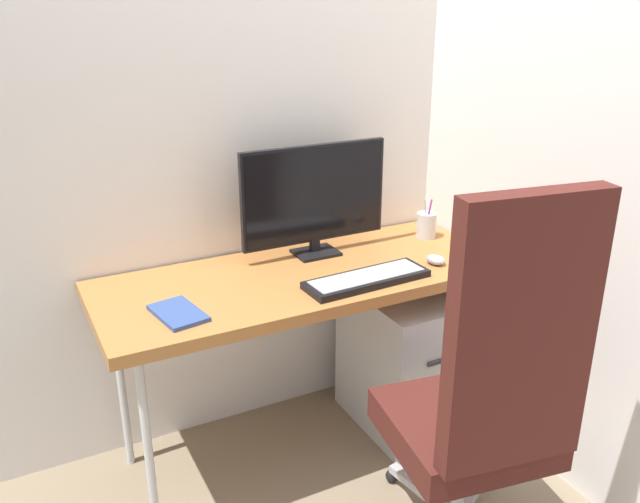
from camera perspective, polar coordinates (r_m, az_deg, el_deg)
The scene contains 11 objects.
ground_plane at distance 2.83m, azimuth -1.32°, elevation -16.14°, with size 8.00×8.00×0.00m, color gray.
wall_back at distance 2.57m, azimuth -4.96°, elevation 14.08°, with size 3.37×0.04×2.80m, color white.
wall_side_right at distance 2.51m, azimuth 18.20°, elevation 12.97°, with size 0.04×2.45×2.80m, color white.
desk at distance 2.46m, azimuth -1.45°, elevation -2.82°, with size 1.52×0.61×0.76m.
office_chair at distance 2.04m, azimuth 14.31°, elevation -11.82°, with size 0.64×0.64×1.28m.
filing_cabinet at distance 2.85m, azimuth 8.09°, elevation -8.81°, with size 0.48×0.51×0.60m.
monitor at distance 2.55m, azimuth -0.47°, elevation 4.76°, with size 0.60×0.14×0.44m.
keyboard at distance 2.36m, azimuth 4.07°, elevation -2.38°, with size 0.47×0.17×0.03m.
mouse at distance 2.56m, azimuth 9.96°, elevation -0.71°, with size 0.06×0.08×0.03m, color #9EA0A5.
pen_holder at distance 2.82m, azimuth 9.17°, elevation 2.28°, with size 0.08×0.08×0.17m.
notebook at distance 2.18m, azimuth -12.16°, elevation -5.23°, with size 0.13×0.21×0.01m, color #334C8C.
Camera 1 is at (-0.98, -2.02, 1.72)m, focal length 37.05 mm.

